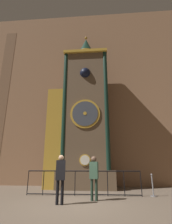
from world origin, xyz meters
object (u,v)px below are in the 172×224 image
at_px(clock_tower, 81,116).
at_px(visitor_far, 94,173).
at_px(visitor_near, 61,174).
at_px(stanchion_post, 153,189).

relative_size(clock_tower, visitor_far, 6.26).
height_order(clock_tower, visitor_near, clock_tower).
bearing_deg(visitor_near, visitor_far, 24.49).
height_order(visitor_near, stanchion_post, visitor_near).
xyz_separation_m(visitor_near, stanchion_post, (3.84, 1.98, -0.73)).
xyz_separation_m(visitor_far, stanchion_post, (2.62, 1.18, -0.73)).
relative_size(visitor_near, visitor_far, 1.01).
distance_m(visitor_far, stanchion_post, 2.96).
bearing_deg(clock_tower, visitor_far, -74.94).
distance_m(clock_tower, stanchion_post, 5.87).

